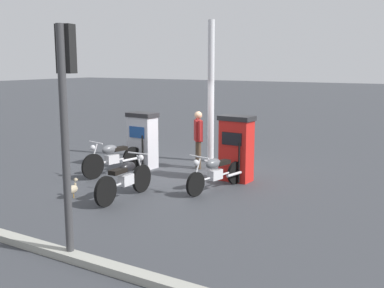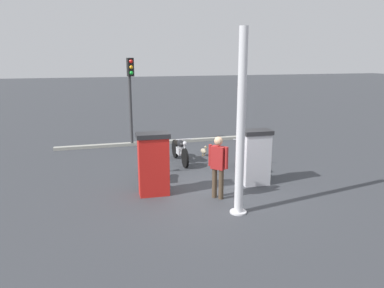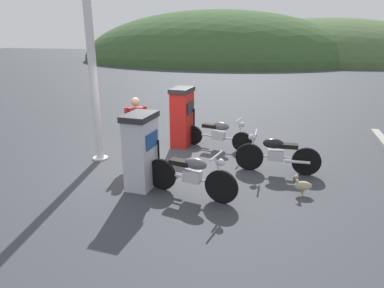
# 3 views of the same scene
# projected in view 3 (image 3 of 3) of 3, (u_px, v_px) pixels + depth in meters

# --- Properties ---
(ground_plane) EXTENTS (120.00, 120.00, 0.00)m
(ground_plane) POSITION_uv_depth(u_px,v_px,m) (160.00, 161.00, 8.77)
(ground_plane) COLOR #383A3F
(fuel_pump_near) EXTENTS (0.62, 0.86, 1.61)m
(fuel_pump_near) POSITION_uv_depth(u_px,v_px,m) (141.00, 150.00, 7.11)
(fuel_pump_near) COLOR silver
(fuel_pump_near) RESTS_ON ground
(fuel_pump_far) EXTENTS (0.60, 0.89, 1.69)m
(fuel_pump_far) POSITION_uv_depth(u_px,v_px,m) (182.00, 117.00, 9.83)
(fuel_pump_far) COLOR red
(fuel_pump_far) RESTS_ON ground
(motorcycle_near_pump) EXTENTS (2.00, 0.69, 0.98)m
(motorcycle_near_pump) POSITION_uv_depth(u_px,v_px,m) (191.00, 174.00, 6.77)
(motorcycle_near_pump) COLOR black
(motorcycle_near_pump) RESTS_ON ground
(motorcycle_far_pump) EXTENTS (2.06, 0.71, 0.92)m
(motorcycle_far_pump) POSITION_uv_depth(u_px,v_px,m) (218.00, 133.00, 9.67)
(motorcycle_far_pump) COLOR black
(motorcycle_far_pump) RESTS_ON ground
(motorcycle_extra) EXTENTS (1.97, 0.56, 0.97)m
(motorcycle_extra) POSITION_uv_depth(u_px,v_px,m) (277.00, 154.00, 7.95)
(motorcycle_extra) COLOR black
(motorcycle_extra) RESTS_ON ground
(attendant_person) EXTENTS (0.50, 0.43, 1.66)m
(attendant_person) POSITION_uv_depth(u_px,v_px,m) (136.00, 125.00, 8.56)
(attendant_person) COLOR #473828
(attendant_person) RESTS_ON ground
(wandering_duck) EXTENTS (0.43, 0.23, 0.43)m
(wandering_duck) POSITION_uv_depth(u_px,v_px,m) (303.00, 185.00, 6.91)
(wandering_duck) COLOR tan
(wandering_duck) RESTS_ON ground
(canopy_support_pole) EXTENTS (0.40, 0.40, 4.27)m
(canopy_support_pole) POSITION_uv_depth(u_px,v_px,m) (94.00, 80.00, 8.33)
(canopy_support_pole) COLOR silver
(canopy_support_pole) RESTS_ON ground
(distant_hill_main) EXTENTS (30.30, 21.11, 9.93)m
(distant_hill_main) POSITION_uv_depth(u_px,v_px,m) (320.00, 61.00, 41.19)
(distant_hill_main) COLOR #476038
(distant_hill_main) RESTS_ON ground
(distant_hill_secondary) EXTENTS (32.35, 21.62, 11.62)m
(distant_hill_secondary) POSITION_uv_depth(u_px,v_px,m) (215.00, 61.00, 40.42)
(distant_hill_secondary) COLOR #38562D
(distant_hill_secondary) RESTS_ON ground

